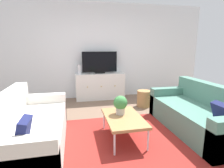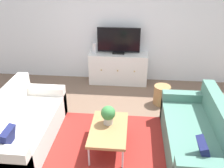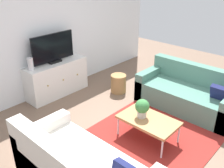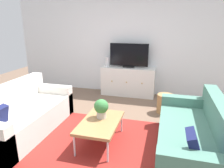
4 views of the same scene
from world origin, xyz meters
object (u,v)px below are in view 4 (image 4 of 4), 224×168
tv_console (128,81)px  wicker_basket (165,104)px  glass_vase (107,62)px  potted_plant (101,108)px  couch_right_side (197,139)px  flat_screen_tv (129,56)px  couch_left_side (21,116)px  coffee_table (100,123)px

tv_console → wicker_basket: 1.35m
glass_vase → potted_plant: bearing=-76.1°
couch_right_side → flat_screen_tv: size_ratio=1.94×
couch_left_side → couch_right_side: bearing=0.0°
couch_right_side → coffee_table: bearing=-179.3°
coffee_table → potted_plant: 0.24m
potted_plant → glass_vase: 2.35m
couch_left_side → wicker_basket: 2.81m
tv_console → potted_plant: bearing=-90.1°
couch_left_side → tv_console: size_ratio=1.38×
tv_console → couch_right_side: bearing=-58.9°
tv_console → coffee_table: bearing=-89.6°
couch_left_side → glass_vase: glass_vase is taller
couch_right_side → potted_plant: 1.47m
couch_left_side → tv_console: (1.44, 2.37, 0.09)m
coffee_table → glass_vase: 2.51m
wicker_basket → coffee_table: bearing=-123.0°
couch_left_side → potted_plant: couch_left_side is taller
potted_plant → wicker_basket: potted_plant is taller
couch_left_side → glass_vase: size_ratio=7.67×
wicker_basket → potted_plant: bearing=-126.0°
tv_console → wicker_basket: size_ratio=3.39×
coffee_table → potted_plant: potted_plant is taller
couch_right_side → potted_plant: (-1.44, 0.11, 0.27)m
wicker_basket → glass_vase: bearing=148.9°
couch_left_side → tv_console: 2.78m
potted_plant → glass_vase: glass_vase is taller
tv_console → flat_screen_tv: bearing=90.0°
tv_console → flat_screen_tv: flat_screen_tv is taller
tv_console → glass_vase: size_ratio=5.55×
coffee_table → potted_plant: (-0.02, 0.13, 0.20)m
potted_plant → couch_right_side: bearing=-4.3°
coffee_table → wicker_basket: wicker_basket is taller
glass_vase → couch_left_side: bearing=-110.2°
coffee_table → tv_console: bearing=90.4°
coffee_table → wicker_basket: size_ratio=2.30×
flat_screen_tv → potted_plant: bearing=-90.1°
coffee_table → glass_vase: size_ratio=3.77×
potted_plant → wicker_basket: bearing=54.0°
couch_left_side → tv_console: bearing=58.8°
flat_screen_tv → couch_right_side: bearing=-59.1°
couch_right_side → wicker_basket: 1.52m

